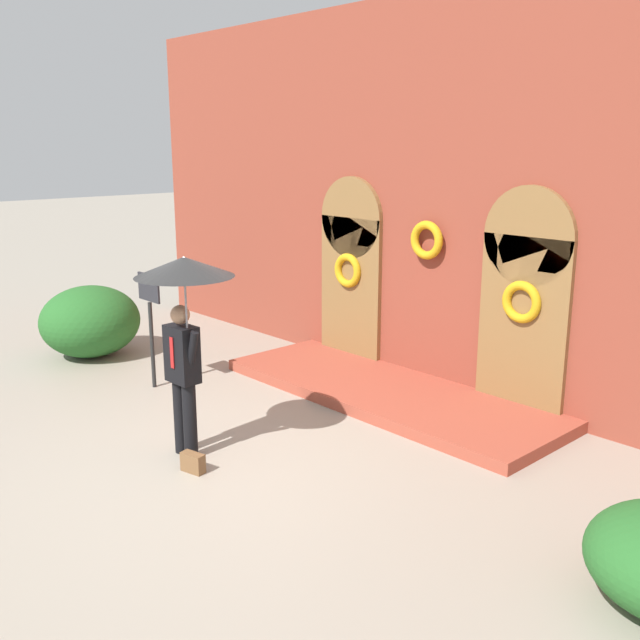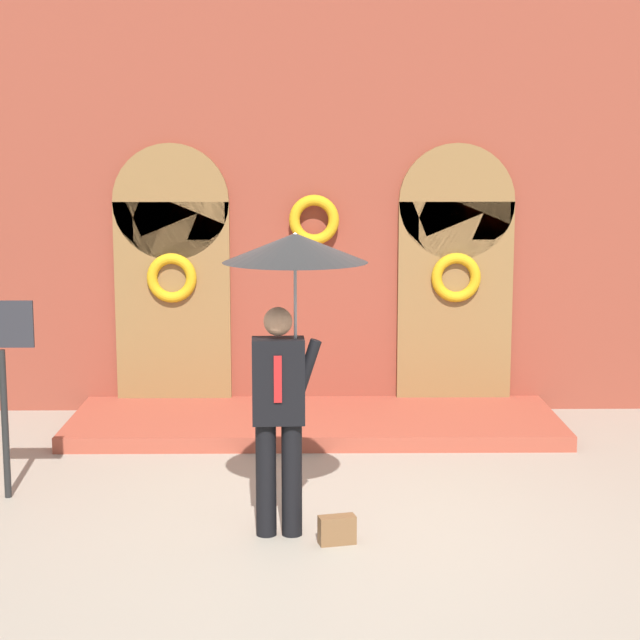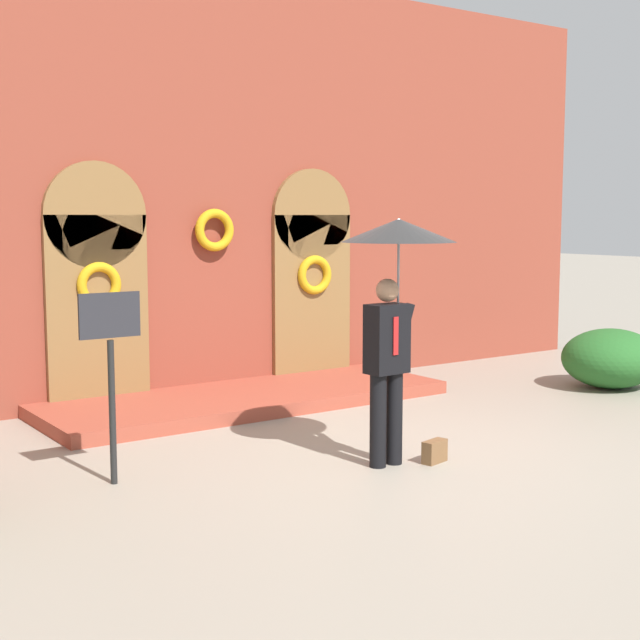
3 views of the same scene
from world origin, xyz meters
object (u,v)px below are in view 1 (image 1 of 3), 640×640
(person_with_umbrella, at_px, (184,297))
(sign_post, at_px, (150,312))
(handbag, at_px, (193,463))
(shrub_left, at_px, (90,321))

(person_with_umbrella, bearing_deg, sign_post, 159.21)
(handbag, relative_size, shrub_left, 0.17)
(person_with_umbrella, xyz_separation_m, sign_post, (-2.47, 0.94, -0.75))
(person_with_umbrella, distance_m, sign_post, 2.75)
(sign_post, bearing_deg, shrub_left, 178.62)
(handbag, distance_m, sign_post, 3.22)
(handbag, xyz_separation_m, sign_post, (-2.82, 1.14, 1.05))
(shrub_left, bearing_deg, person_with_umbrella, -12.05)
(sign_post, xyz_separation_m, shrub_left, (-2.17, 0.05, -0.56))
(person_with_umbrella, bearing_deg, shrub_left, 167.95)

